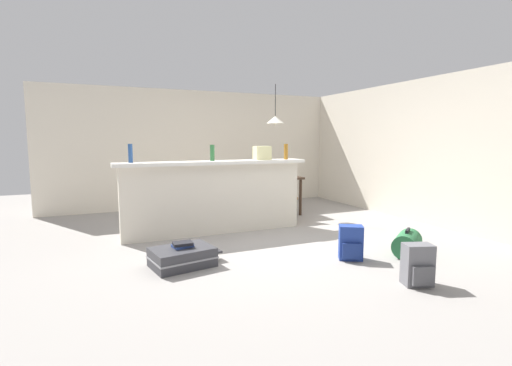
# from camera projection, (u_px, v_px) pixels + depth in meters

# --- Properties ---
(ground_plane) EXTENTS (13.00, 13.00, 0.05)m
(ground_plane) POSITION_uv_depth(u_px,v_px,m) (259.00, 240.00, 5.54)
(ground_plane) COLOR gray
(wall_back) EXTENTS (6.60, 0.10, 2.50)m
(wall_back) POSITION_uv_depth(u_px,v_px,m) (202.00, 149.00, 8.17)
(wall_back) COLOR silver
(wall_back) RESTS_ON ground_plane
(wall_right) EXTENTS (0.10, 6.00, 2.50)m
(wall_right) POSITION_uv_depth(u_px,v_px,m) (403.00, 151.00, 6.88)
(wall_right) COLOR silver
(wall_right) RESTS_ON ground_plane
(partition_half_wall) EXTENTS (2.80, 0.20, 1.08)m
(partition_half_wall) POSITION_uv_depth(u_px,v_px,m) (215.00, 199.00, 5.75)
(partition_half_wall) COLOR silver
(partition_half_wall) RESTS_ON ground_plane
(bar_countertop) EXTENTS (2.96, 0.40, 0.05)m
(bar_countertop) POSITION_uv_depth(u_px,v_px,m) (214.00, 163.00, 5.69)
(bar_countertop) COLOR white
(bar_countertop) RESTS_ON partition_half_wall
(bottle_blue) EXTENTS (0.06, 0.06, 0.27)m
(bottle_blue) POSITION_uv_depth(u_px,v_px,m) (130.00, 153.00, 5.25)
(bottle_blue) COLOR #284C89
(bottle_blue) RESTS_ON bar_countertop
(bottle_green) EXTENTS (0.07, 0.07, 0.25)m
(bottle_green) POSITION_uv_depth(u_px,v_px,m) (212.00, 153.00, 5.69)
(bottle_green) COLOR #2D6B38
(bottle_green) RESTS_ON bar_countertop
(bottle_amber) EXTENTS (0.06, 0.06, 0.25)m
(bottle_amber) POSITION_uv_depth(u_px,v_px,m) (286.00, 152.00, 6.11)
(bottle_amber) COLOR #9E661E
(bottle_amber) RESTS_ON bar_countertop
(grocery_bag) EXTENTS (0.26, 0.18, 0.22)m
(grocery_bag) POSITION_uv_depth(u_px,v_px,m) (262.00, 153.00, 6.02)
(grocery_bag) COLOR beige
(grocery_bag) RESTS_ON bar_countertop
(dining_table) EXTENTS (1.10, 0.80, 0.74)m
(dining_table) POSITION_uv_depth(u_px,v_px,m) (270.00, 181.00, 7.24)
(dining_table) COLOR #332319
(dining_table) RESTS_ON ground_plane
(dining_chair_near_partition) EXTENTS (0.44, 0.44, 0.93)m
(dining_chair_near_partition) POSITION_uv_depth(u_px,v_px,m) (282.00, 192.00, 6.70)
(dining_chair_near_partition) COLOR #9E754C
(dining_chair_near_partition) RESTS_ON ground_plane
(pendant_lamp) EXTENTS (0.34, 0.34, 0.78)m
(pendant_lamp) POSITION_uv_depth(u_px,v_px,m) (275.00, 120.00, 7.10)
(pendant_lamp) COLOR black
(suitcase_flat_charcoal) EXTENTS (0.87, 0.61, 0.22)m
(suitcase_flat_charcoal) POSITION_uv_depth(u_px,v_px,m) (183.00, 257.00, 4.29)
(suitcase_flat_charcoal) COLOR #38383D
(suitcase_flat_charcoal) RESTS_ON ground_plane
(duffel_bag_green) EXTENTS (0.56, 0.52, 0.34)m
(duffel_bag_green) POSITION_uv_depth(u_px,v_px,m) (407.00, 244.00, 4.70)
(duffel_bag_green) COLOR #286B3D
(duffel_bag_green) RESTS_ON ground_plane
(backpack_blue) EXTENTS (0.33, 0.33, 0.42)m
(backpack_blue) POSITION_uv_depth(u_px,v_px,m) (351.00, 243.00, 4.53)
(backpack_blue) COLOR #233D93
(backpack_blue) RESTS_ON ground_plane
(backpack_grey) EXTENTS (0.32, 0.30, 0.42)m
(backpack_grey) POSITION_uv_depth(u_px,v_px,m) (418.00, 266.00, 3.73)
(backpack_grey) COLOR slate
(backpack_grey) RESTS_ON ground_plane
(book_stack) EXTENTS (0.25, 0.21, 0.06)m
(book_stack) POSITION_uv_depth(u_px,v_px,m) (183.00, 245.00, 4.29)
(book_stack) COLOR #334C99
(book_stack) RESTS_ON suitcase_flat_charcoal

